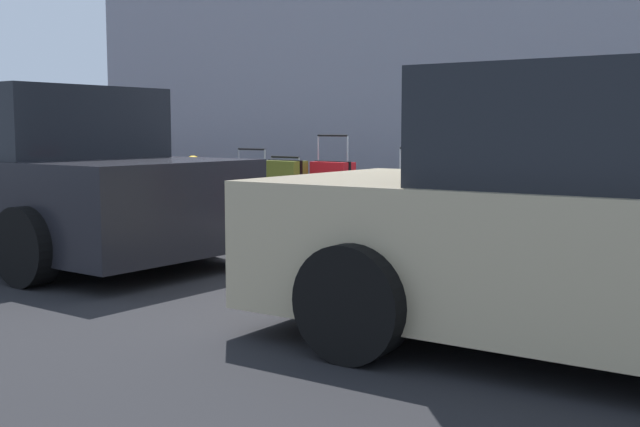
{
  "coord_description": "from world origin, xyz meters",
  "views": [
    {
      "loc": [
        -4.11,
        6.02,
        1.24
      ],
      "look_at": [
        0.28,
        0.29,
        0.46
      ],
      "focal_mm": 44.23,
      "sensor_mm": 36.0,
      "label": 1
    }
  ],
  "objects_px": {
    "suitcase_silver_6": "(416,209)",
    "suitcase_olive_9": "(285,194)",
    "suitcase_navy_3": "(567,223)",
    "fire_hydrant": "(193,185)",
    "suitcase_maroon_4": "(505,215)",
    "suitcase_teal_7": "(369,209)",
    "suitcase_olive_2": "(623,228)",
    "suitcase_navy_10": "(252,198)",
    "suitcase_black_5": "(457,213)",
    "parked_car_charcoal_1": "(21,178)",
    "suitcase_red_8": "(333,196)",
    "bollard_post": "(157,187)"
  },
  "relations": [
    {
      "from": "suitcase_silver_6",
      "to": "suitcase_olive_9",
      "type": "height_order",
      "value": "suitcase_silver_6"
    },
    {
      "from": "suitcase_navy_3",
      "to": "fire_hydrant",
      "type": "height_order",
      "value": "fire_hydrant"
    },
    {
      "from": "suitcase_maroon_4",
      "to": "suitcase_teal_7",
      "type": "relative_size",
      "value": 1.13
    },
    {
      "from": "suitcase_silver_6",
      "to": "suitcase_teal_7",
      "type": "height_order",
      "value": "suitcase_silver_6"
    },
    {
      "from": "suitcase_maroon_4",
      "to": "suitcase_teal_7",
      "type": "height_order",
      "value": "suitcase_maroon_4"
    },
    {
      "from": "suitcase_olive_2",
      "to": "suitcase_navy_10",
      "type": "xyz_separation_m",
      "value": [
        4.25,
        -0.0,
        0.03
      ]
    },
    {
      "from": "suitcase_black_5",
      "to": "parked_car_charcoal_1",
      "type": "distance_m",
      "value": 4.27
    },
    {
      "from": "suitcase_navy_10",
      "to": "fire_hydrant",
      "type": "distance_m",
      "value": 0.98
    },
    {
      "from": "suitcase_maroon_4",
      "to": "suitcase_red_8",
      "type": "relative_size",
      "value": 0.65
    },
    {
      "from": "suitcase_red_8",
      "to": "suitcase_teal_7",
      "type": "bearing_deg",
      "value": 169.92
    },
    {
      "from": "suitcase_navy_3",
      "to": "parked_car_charcoal_1",
      "type": "bearing_deg",
      "value": 28.97
    },
    {
      "from": "suitcase_black_5",
      "to": "fire_hydrant",
      "type": "bearing_deg",
      "value": -0.8
    },
    {
      "from": "suitcase_teal_7",
      "to": "fire_hydrant",
      "type": "xyz_separation_m",
      "value": [
        2.66,
        -0.03,
        0.13
      ]
    },
    {
      "from": "suitcase_navy_10",
      "to": "parked_car_charcoal_1",
      "type": "height_order",
      "value": "parked_car_charcoal_1"
    },
    {
      "from": "suitcase_teal_7",
      "to": "parked_car_charcoal_1",
      "type": "height_order",
      "value": "parked_car_charcoal_1"
    },
    {
      "from": "suitcase_navy_3",
      "to": "suitcase_olive_2",
      "type": "bearing_deg",
      "value": 173.33
    },
    {
      "from": "parked_car_charcoal_1",
      "to": "bollard_post",
      "type": "bearing_deg",
      "value": -73.61
    },
    {
      "from": "suitcase_red_8",
      "to": "parked_car_charcoal_1",
      "type": "height_order",
      "value": "parked_car_charcoal_1"
    },
    {
      "from": "suitcase_olive_2",
      "to": "parked_car_charcoal_1",
      "type": "distance_m",
      "value": 5.64
    },
    {
      "from": "suitcase_teal_7",
      "to": "suitcase_red_8",
      "type": "bearing_deg",
      "value": -10.08
    },
    {
      "from": "suitcase_teal_7",
      "to": "suitcase_navy_10",
      "type": "height_order",
      "value": "suitcase_navy_10"
    },
    {
      "from": "suitcase_navy_3",
      "to": "parked_car_charcoal_1",
      "type": "relative_size",
      "value": 0.12
    },
    {
      "from": "suitcase_maroon_4",
      "to": "suitcase_silver_6",
      "type": "height_order",
      "value": "suitcase_silver_6"
    },
    {
      "from": "suitcase_navy_3",
      "to": "parked_car_charcoal_1",
      "type": "distance_m",
      "value": 5.22
    },
    {
      "from": "suitcase_silver_6",
      "to": "suitcase_navy_10",
      "type": "bearing_deg",
      "value": 0.5
    },
    {
      "from": "suitcase_black_5",
      "to": "suitcase_navy_10",
      "type": "distance_m",
      "value": 2.71
    },
    {
      "from": "suitcase_black_5",
      "to": "suitcase_olive_9",
      "type": "relative_size",
      "value": 1.0
    },
    {
      "from": "parked_car_charcoal_1",
      "to": "suitcase_olive_9",
      "type": "bearing_deg",
      "value": -119.86
    },
    {
      "from": "suitcase_silver_6",
      "to": "suitcase_red_8",
      "type": "relative_size",
      "value": 0.88
    },
    {
      "from": "suitcase_olive_2",
      "to": "suitcase_olive_9",
      "type": "bearing_deg",
      "value": 0.97
    },
    {
      "from": "suitcase_navy_10",
      "to": "suitcase_red_8",
      "type": "bearing_deg",
      "value": -177.38
    },
    {
      "from": "suitcase_olive_2",
      "to": "suitcase_maroon_4",
      "type": "relative_size",
      "value": 1.11
    },
    {
      "from": "suitcase_maroon_4",
      "to": "suitcase_olive_2",
      "type": "bearing_deg",
      "value": -176.58
    },
    {
      "from": "suitcase_maroon_4",
      "to": "parked_car_charcoal_1",
      "type": "height_order",
      "value": "parked_car_charcoal_1"
    },
    {
      "from": "suitcase_olive_2",
      "to": "fire_hydrant",
      "type": "bearing_deg",
      "value": 0.1
    },
    {
      "from": "suitcase_black_5",
      "to": "parked_car_charcoal_1",
      "type": "bearing_deg",
      "value": 34.28
    },
    {
      "from": "suitcase_maroon_4",
      "to": "suitcase_silver_6",
      "type": "bearing_deg",
      "value": -4.89
    },
    {
      "from": "suitcase_silver_6",
      "to": "bollard_post",
      "type": "height_order",
      "value": "suitcase_silver_6"
    },
    {
      "from": "suitcase_teal_7",
      "to": "parked_car_charcoal_1",
      "type": "relative_size",
      "value": 0.13
    },
    {
      "from": "suitcase_black_5",
      "to": "suitcase_red_8",
      "type": "height_order",
      "value": "suitcase_red_8"
    },
    {
      "from": "suitcase_olive_9",
      "to": "parked_car_charcoal_1",
      "type": "xyz_separation_m",
      "value": [
        1.38,
        2.4,
        0.25
      ]
    },
    {
      "from": "suitcase_navy_3",
      "to": "suitcase_maroon_4",
      "type": "bearing_deg",
      "value": 12.88
    },
    {
      "from": "fire_hydrant",
      "to": "bollard_post",
      "type": "distance_m",
      "value": 0.54
    },
    {
      "from": "bollard_post",
      "to": "suitcase_maroon_4",
      "type": "bearing_deg",
      "value": -178.81
    },
    {
      "from": "suitcase_silver_6",
      "to": "suitcase_maroon_4",
      "type": "bearing_deg",
      "value": 175.11
    },
    {
      "from": "suitcase_maroon_4",
      "to": "suitcase_silver_6",
      "type": "xyz_separation_m",
      "value": [
        1.0,
        -0.09,
        -0.01
      ]
    },
    {
      "from": "suitcase_olive_2",
      "to": "suitcase_teal_7",
      "type": "xyz_separation_m",
      "value": [
        2.56,
        0.04,
        0.01
      ]
    },
    {
      "from": "suitcase_black_5",
      "to": "suitcase_red_8",
      "type": "distance_m",
      "value": 1.58
    },
    {
      "from": "suitcase_navy_10",
      "to": "fire_hydrant",
      "type": "height_order",
      "value": "suitcase_navy_10"
    },
    {
      "from": "suitcase_olive_9",
      "to": "suitcase_navy_10",
      "type": "bearing_deg",
      "value": -6.7
    }
  ]
}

